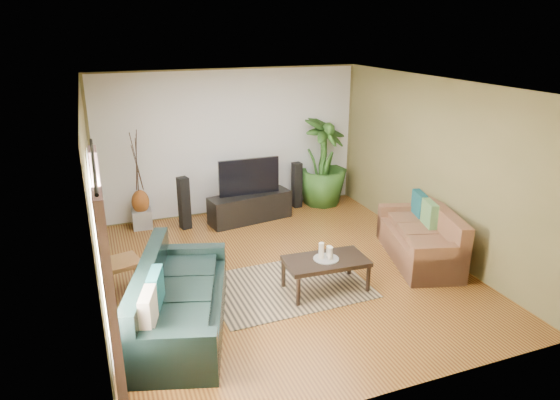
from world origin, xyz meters
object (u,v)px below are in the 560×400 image
speaker_left (184,203)px  potted_plant (323,161)px  coffee_table (325,274)px  vase (140,202)px  television (249,177)px  side_table (123,277)px  pedestal (142,219)px  speaker_right (297,185)px  sofa_right (419,234)px  sofa_left (182,296)px  tv_stand (250,207)px

speaker_left → potted_plant: potted_plant is taller
coffee_table → potted_plant: 3.55m
potted_plant → vase: size_ratio=4.13×
television → vase: television is taller
side_table → potted_plant: bearing=29.7°
pedestal → vase: (0.00, 0.00, 0.32)m
potted_plant → side_table: bearing=-150.3°
speaker_left → vase: (-0.71, 0.30, 0.02)m
television → side_table: 3.13m
speaker_right → side_table: bearing=-148.9°
speaker_right → television: bearing=-163.9°
sofa_right → pedestal: size_ratio=5.36×
television → potted_plant: (1.64, 0.36, 0.04)m
sofa_left → side_table: size_ratio=4.56×
sofa_right → speaker_right: speaker_right is taller
potted_plant → tv_stand: bearing=-166.8°
sofa_right → coffee_table: sofa_right is taller
television → sofa_right: bearing=-52.1°
side_table → pedestal: bearing=77.9°
speaker_left → television: bearing=-15.6°
sofa_left → sofa_right: size_ratio=1.23×
sofa_left → vase: sofa_left is taller
speaker_left → sofa_right: bearing=-52.4°
sofa_right → side_table: bearing=-81.2°
sofa_left → tv_stand: size_ratio=1.44×
tv_stand → side_table: size_ratio=3.17×
sofa_left → speaker_left: speaker_left is taller
television → vase: bearing=169.8°
sofa_right → speaker_left: speaker_left is taller
sofa_right → potted_plant: potted_plant is taller
speaker_left → sofa_left: bearing=-114.5°
sofa_right → speaker_right: (-0.84, 2.84, 0.02)m
tv_stand → television: television is taller
coffee_table → tv_stand: tv_stand is taller
speaker_right → pedestal: bearing=178.1°
television → vase: (-1.90, 0.34, -0.35)m
television → potted_plant: 1.68m
speaker_left → tv_stand: bearing=-16.5°
vase → side_table: bearing=-102.1°
tv_stand → side_table: 3.06m
speaker_left → vase: speaker_left is taller
sofa_left → pedestal: size_ratio=6.60×
speaker_right → side_table: speaker_right is taller
pedestal → side_table: 2.33m
television → speaker_right: television is taller
speaker_left → potted_plant: 2.87m
sofa_right → coffee_table: size_ratio=1.62×
sofa_right → coffee_table: 1.78m
pedestal → potted_plant: bearing=0.3°
speaker_right → coffee_table: bearing=-108.1°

